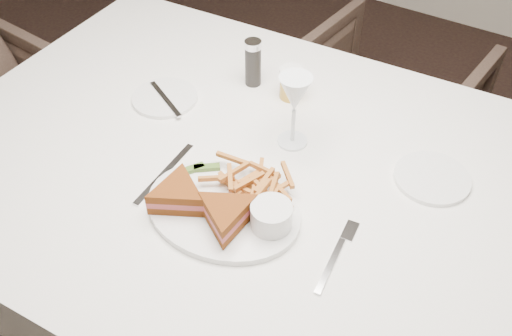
{
  "coord_description": "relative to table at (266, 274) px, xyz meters",
  "views": [
    {
      "loc": [
        0.44,
        -0.48,
        1.6
      ],
      "look_at": [
        -0.0,
        0.23,
        0.8
      ],
      "focal_mm": 40.0,
      "sensor_mm": 36.0,
      "label": 1
    }
  ],
  "objects": [
    {
      "name": "chair_far",
      "position": [
        -0.05,
        0.88,
        -0.07
      ],
      "size": [
        0.65,
        0.62,
        0.62
      ],
      "primitive_type": "imported",
      "rotation": [
        0.0,
        0.0,
        3.04
      ],
      "color": "#46342B",
      "rests_on": "ground"
    },
    {
      "name": "table_setting",
      "position": [
        -0.02,
        -0.05,
        0.41
      ],
      "size": [
        0.81,
        0.6,
        0.18
      ],
      "color": "white",
      "rests_on": "table"
    },
    {
      "name": "table",
      "position": [
        0.0,
        0.0,
        0.0
      ],
      "size": [
        1.59,
        1.11,
        0.75
      ],
      "primitive_type": "cube",
      "rotation": [
        0.0,
        0.0,
        0.06
      ],
      "color": "white",
      "rests_on": "ground"
    }
  ]
}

